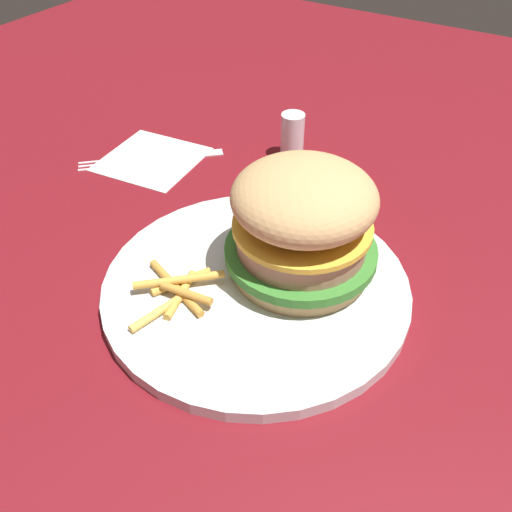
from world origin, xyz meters
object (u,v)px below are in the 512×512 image
(napkin, at_px, (152,159))
(plate, at_px, (256,287))
(fork, at_px, (150,157))
(salt_shaker, at_px, (292,136))
(fries_pile, at_px, (177,290))
(sandwich, at_px, (303,223))

(napkin, bearing_deg, plate, -119.44)
(plate, distance_m, fork, 0.26)
(salt_shaker, bearing_deg, fries_pile, -171.92)
(plate, xyz_separation_m, fries_pile, (-0.05, 0.05, 0.01))
(sandwich, distance_m, napkin, 0.28)
(fries_pile, distance_m, salt_shaker, 0.28)
(plate, xyz_separation_m, napkin, (0.13, 0.23, -0.01))
(fork, bearing_deg, plate, -119.11)
(napkin, relative_size, salt_shaker, 2.00)
(fork, relative_size, salt_shaker, 2.51)
(plate, height_order, fries_pile, fries_pile)
(plate, relative_size, sandwich, 2.01)
(sandwich, height_order, napkin, sandwich)
(sandwich, distance_m, fork, 0.28)
(plate, bearing_deg, sandwich, -33.83)
(sandwich, height_order, fries_pile, sandwich)
(sandwich, relative_size, fork, 0.98)
(plate, distance_m, sandwich, 0.07)
(fries_pile, bearing_deg, napkin, 45.12)
(fork, bearing_deg, salt_shaker, -55.52)
(sandwich, distance_m, salt_shaker, 0.22)
(napkin, distance_m, salt_shaker, 0.17)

